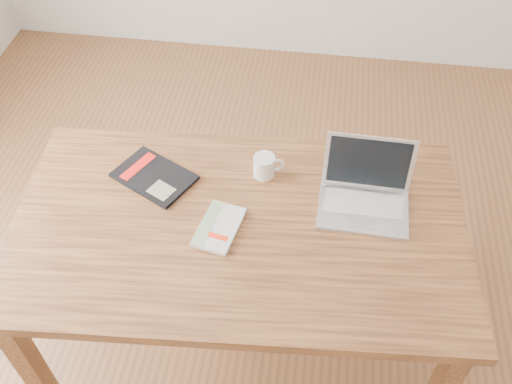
# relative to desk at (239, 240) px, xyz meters

# --- Properties ---
(room) EXTENTS (4.04, 4.04, 2.70)m
(room) POSITION_rel_desk_xyz_m (-0.00, 0.13, 0.69)
(room) COLOR brown
(room) RESTS_ON ground
(desk) EXTENTS (1.57, 0.97, 0.75)m
(desk) POSITION_rel_desk_xyz_m (0.00, 0.00, 0.00)
(desk) COLOR brown
(desk) RESTS_ON ground
(white_guidebook) EXTENTS (0.16, 0.22, 0.02)m
(white_guidebook) POSITION_rel_desk_xyz_m (-0.06, -0.03, 0.10)
(white_guidebook) COLOR silver
(white_guidebook) RESTS_ON desk
(black_guidebook) EXTENTS (0.32, 0.28, 0.01)m
(black_guidebook) POSITION_rel_desk_xyz_m (-0.33, 0.17, 0.10)
(black_guidebook) COLOR black
(black_guidebook) RESTS_ON desk
(laptop) EXTENTS (0.31, 0.26, 0.21)m
(laptop) POSITION_rel_desk_xyz_m (0.41, 0.16, 0.14)
(laptop) COLOR silver
(laptop) RESTS_ON desk
(coffee_mug) EXTENTS (0.11, 0.08, 0.08)m
(coffee_mug) POSITION_rel_desk_xyz_m (0.06, 0.24, 0.13)
(coffee_mug) COLOR white
(coffee_mug) RESTS_ON desk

